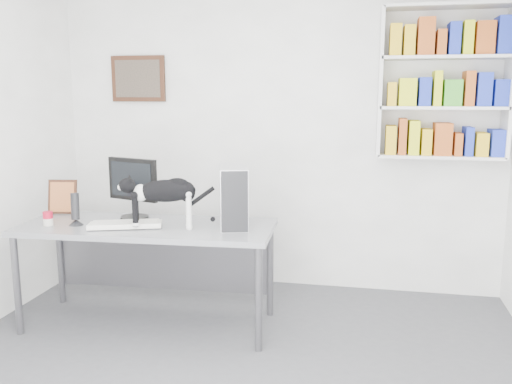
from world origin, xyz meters
TOP-DOWN VIEW (x-y plane):
  - room at (0.00, 0.00)m, footprint 4.01×4.01m
  - bookshelf at (1.40, 1.85)m, footprint 1.03×0.28m
  - wall_art at (-1.30, 1.97)m, footprint 0.52×0.04m
  - desk at (-0.79, 0.87)m, footprint 1.93×0.83m
  - monitor at (-0.97, 1.04)m, footprint 0.50×0.35m
  - keyboard at (-0.92, 0.76)m, footprint 0.56×0.36m
  - pc_tower at (-0.15, 0.98)m, footprint 0.31×0.48m
  - speaker at (-1.31, 0.75)m, footprint 0.14×0.14m
  - leaning_print at (-1.62, 1.10)m, footprint 0.25×0.13m
  - soup_can at (-1.51, 0.70)m, footprint 0.10×0.10m
  - cat at (-0.61, 0.77)m, footprint 0.63×0.36m

SIDE VIEW (x-z plane):
  - desk at x=-0.79m, z-range 0.00..0.79m
  - keyboard at x=-0.92m, z-range 0.79..0.83m
  - soup_can at x=-1.51m, z-range 0.79..0.90m
  - speaker at x=-1.31m, z-range 0.79..1.05m
  - leaning_print at x=-1.62m, z-range 0.79..1.08m
  - cat at x=-0.61m, z-range 0.79..1.17m
  - pc_tower at x=-0.15m, z-range 0.79..1.24m
  - monitor at x=-0.97m, z-range 0.79..1.28m
  - room at x=0.00m, z-range 0.00..2.70m
  - bookshelf at x=1.40m, z-range 1.23..2.47m
  - wall_art at x=-1.30m, z-range 1.69..2.11m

